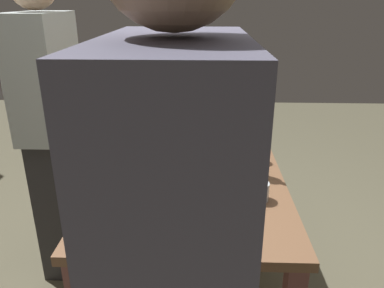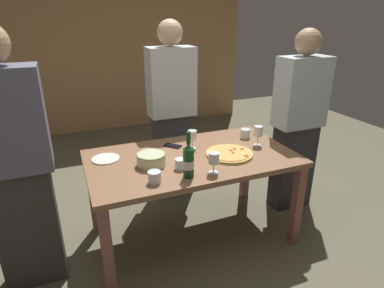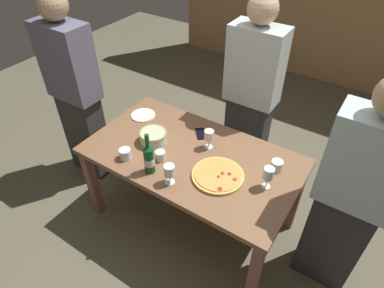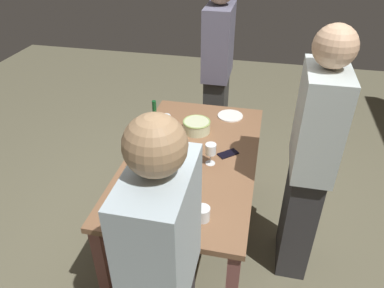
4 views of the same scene
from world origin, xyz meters
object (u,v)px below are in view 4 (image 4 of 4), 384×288
(person_guest_left, at_px, (164,281))
(dining_table, at_px, (192,167))
(person_host, at_px, (310,163))
(cup_ceramic, at_px, (174,137))
(pizza, at_px, (168,177))
(serving_bowl, at_px, (197,126))
(wine_glass_by_bottle, at_px, (146,141))
(person_guest_right, at_px, (217,73))
(wine_glass_near_pizza, at_px, (169,199))
(wine_bottle, at_px, (155,126))
(wine_glass_far_left, at_px, (211,150))
(cell_phone, at_px, (228,154))
(cup_spare, at_px, (203,214))
(side_plate, at_px, (230,116))
(cup_amber, at_px, (165,120))

(person_guest_left, bearing_deg, dining_table, 0.00)
(person_host, bearing_deg, person_guest_left, 63.77)
(cup_ceramic, bearing_deg, pizza, 9.93)
(serving_bowl, xyz_separation_m, wine_glass_by_bottle, (0.37, -0.28, 0.05))
(wine_glass_by_bottle, distance_m, person_guest_right, 1.28)
(dining_table, relative_size, wine_glass_near_pizza, 9.53)
(pizza, relative_size, wine_glass_near_pizza, 2.17)
(person_guest_right, bearing_deg, wine_bottle, -16.18)
(dining_table, bearing_deg, person_guest_left, 5.86)
(dining_table, relative_size, wine_glass_far_left, 10.28)
(cup_ceramic, relative_size, cell_phone, 0.52)
(wine_bottle, distance_m, cup_spare, 0.89)
(wine_glass_far_left, distance_m, side_plate, 0.70)
(dining_table, relative_size, cup_spare, 18.82)
(cup_ceramic, relative_size, cup_spare, 0.89)
(cup_spare, relative_size, cell_phone, 0.59)
(serving_bowl, xyz_separation_m, wine_bottle, (0.19, -0.27, 0.07))
(serving_bowl, bearing_deg, wine_glass_far_left, 24.18)
(dining_table, bearing_deg, person_guest_right, -179.27)
(serving_bowl, bearing_deg, cell_phone, 47.24)
(cell_phone, height_order, person_guest_right, person_guest_right)
(wine_glass_near_pizza, bearing_deg, person_host, 122.48)
(wine_glass_by_bottle, relative_size, person_guest_right, 0.09)
(pizza, xyz_separation_m, wine_bottle, (-0.43, -0.21, 0.11))
(wine_glass_by_bottle, xyz_separation_m, side_plate, (-0.66, 0.51, -0.10))
(wine_glass_near_pizza, relative_size, person_guest_left, 0.10)
(cell_phone, bearing_deg, wine_bottle, 39.94)
(serving_bowl, relative_size, person_guest_right, 0.12)
(wine_glass_by_bottle, xyz_separation_m, cup_amber, (-0.42, 0.02, -0.06))
(cup_spare, distance_m, person_guest_left, 0.51)
(dining_table, xyz_separation_m, wine_glass_near_pizza, (0.59, 0.00, 0.21))
(cup_spare, height_order, cell_phone, cup_spare)
(wine_glass_by_bottle, distance_m, cup_ceramic, 0.25)
(pizza, distance_m, cell_phone, 0.49)
(dining_table, height_order, cup_ceramic, cup_ceramic)
(pizza, distance_m, cup_spare, 0.42)
(side_plate, bearing_deg, person_guest_right, -160.38)
(pizza, height_order, cup_ceramic, cup_ceramic)
(wine_glass_far_left, height_order, cell_phone, wine_glass_far_left)
(serving_bowl, height_order, cup_ceramic, serving_bowl)
(serving_bowl, distance_m, person_guest_left, 1.44)
(serving_bowl, distance_m, cup_amber, 0.27)
(cup_amber, distance_m, person_guest_left, 1.54)
(person_host, bearing_deg, serving_bowl, -20.88)
(wine_glass_by_bottle, bearing_deg, cup_ceramic, 142.48)
(wine_bottle, bearing_deg, person_guest_left, 18.67)
(cell_phone, relative_size, person_guest_right, 0.08)
(pizza, bearing_deg, cup_spare, 42.37)
(wine_glass_far_left, relative_size, person_guest_left, 0.09)
(dining_table, distance_m, person_guest_right, 1.23)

